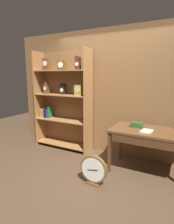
% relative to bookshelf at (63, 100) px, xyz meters
% --- Properties ---
extents(ground_plane, '(10.00, 10.00, 0.00)m').
position_rel_bookshelf_xyz_m(ground_plane, '(1.13, -1.10, -1.11)').
color(ground_plane, '#4C3826').
extents(back_wood_panel, '(4.80, 0.05, 2.60)m').
position_rel_bookshelf_xyz_m(back_wood_panel, '(1.13, 0.21, 0.19)').
color(back_wood_panel, brown).
rests_on(back_wood_panel, ground).
extents(bookshelf, '(1.35, 0.38, 2.20)m').
position_rel_bookshelf_xyz_m(bookshelf, '(0.00, 0.00, 0.00)').
color(bookshelf, '#9E6B3D').
rests_on(bookshelf, ground).
extents(workbench, '(1.37, 0.72, 0.76)m').
position_rel_bookshelf_xyz_m(workbench, '(2.02, -0.32, -0.44)').
color(workbench, brown).
rests_on(workbench, ground).
extents(toolbox_small, '(0.20, 0.12, 0.09)m').
position_rel_bookshelf_xyz_m(toolbox_small, '(1.74, -0.21, -0.31)').
color(toolbox_small, '#2D5123').
rests_on(toolbox_small, workbench).
extents(open_repair_manual, '(0.19, 0.24, 0.02)m').
position_rel_bookshelf_xyz_m(open_repair_manual, '(1.96, -0.42, -0.34)').
color(open_repair_manual, silver).
rests_on(open_repair_manual, workbench).
extents(round_clock_large, '(0.44, 0.11, 0.48)m').
position_rel_bookshelf_xyz_m(round_clock_large, '(1.33, -1.09, -0.87)').
color(round_clock_large, brown).
rests_on(round_clock_large, ground).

